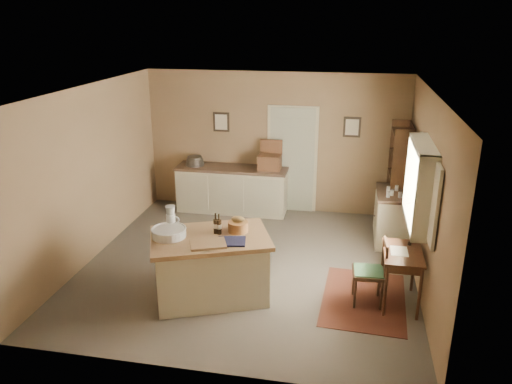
% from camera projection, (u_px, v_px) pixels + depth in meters
% --- Properties ---
extents(ground, '(5.00, 5.00, 0.00)m').
position_uv_depth(ground, '(249.00, 265.00, 7.76)').
color(ground, '#62564B').
rests_on(ground, ground).
extents(wall_back, '(5.00, 0.10, 2.70)m').
position_uv_depth(wall_back, '(275.00, 143.00, 9.63)').
color(wall_back, '#866849').
rests_on(wall_back, ground).
extents(wall_front, '(5.00, 0.10, 2.70)m').
position_uv_depth(wall_front, '(198.00, 261.00, 5.00)').
color(wall_front, '#866849').
rests_on(wall_front, ground).
extents(wall_left, '(0.10, 5.00, 2.70)m').
position_uv_depth(wall_left, '(91.00, 173.00, 7.76)').
color(wall_left, '#866849').
rests_on(wall_left, ground).
extents(wall_right, '(0.10, 5.00, 2.70)m').
position_uv_depth(wall_right, '(426.00, 194.00, 6.87)').
color(wall_right, '#866849').
rests_on(wall_right, ground).
extents(ceiling, '(5.00, 5.00, 0.00)m').
position_uv_depth(ceiling, '(248.00, 90.00, 6.86)').
color(ceiling, silver).
rests_on(ceiling, wall_back).
extents(door, '(0.97, 0.06, 2.11)m').
position_uv_depth(door, '(292.00, 159.00, 9.63)').
color(door, '#ABAB91').
rests_on(door, ground).
extents(framed_prints, '(2.82, 0.02, 0.38)m').
position_uv_depth(framed_prints, '(285.00, 124.00, 9.45)').
color(framed_prints, black).
rests_on(framed_prints, ground).
extents(window, '(0.25, 1.99, 1.12)m').
position_uv_depth(window, '(423.00, 184.00, 6.63)').
color(window, beige).
rests_on(window, ground).
extents(work_island, '(1.82, 1.52, 1.20)m').
position_uv_depth(work_island, '(210.00, 265.00, 6.75)').
color(work_island, beige).
rests_on(work_island, ground).
extents(sideboard, '(2.16, 0.61, 1.18)m').
position_uv_depth(sideboard, '(233.00, 188.00, 9.78)').
color(sideboard, beige).
rests_on(sideboard, ground).
extents(rug, '(1.18, 1.65, 0.01)m').
position_uv_depth(rug, '(364.00, 299.00, 6.83)').
color(rug, '#45210F').
rests_on(rug, ground).
extents(writing_desk, '(0.50, 0.81, 0.82)m').
position_uv_depth(writing_desk, '(402.00, 259.00, 6.53)').
color(writing_desk, '#321A0F').
rests_on(writing_desk, ground).
extents(desk_chair, '(0.44, 0.44, 0.90)m').
position_uv_depth(desk_chair, '(369.00, 273.00, 6.61)').
color(desk_chair, '#311D11').
rests_on(desk_chair, ground).
extents(right_cabinet, '(0.54, 0.97, 0.99)m').
position_uv_depth(right_cabinet, '(391.00, 217.00, 8.44)').
color(right_cabinet, beige).
rests_on(right_cabinet, ground).
extents(shelving_unit, '(0.33, 0.86, 1.92)m').
position_uv_depth(shelving_unit, '(401.00, 178.00, 8.81)').
color(shelving_unit, '#311D11').
rests_on(shelving_unit, ground).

